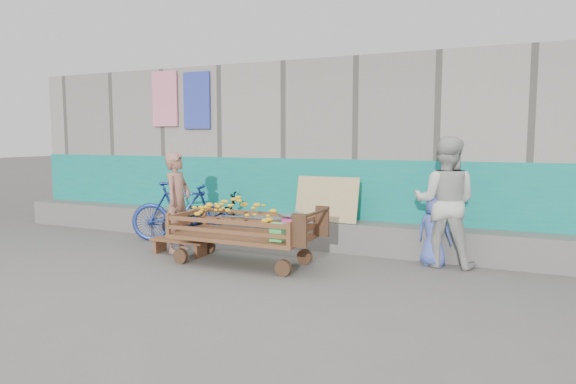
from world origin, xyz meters
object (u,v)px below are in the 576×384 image
at_px(bicycle_blue, 181,212).
at_px(child, 434,231).
at_px(woman, 445,202).
at_px(banana_cart, 240,221).
at_px(bench, 180,243).
at_px(bicycle_dark, 209,217).
at_px(vendor_man, 177,202).

bearing_deg(bicycle_blue, child, -111.47).
bearing_deg(woman, banana_cart, 20.05).
height_order(banana_cart, woman, woman).
relative_size(bench, child, 0.97).
bearing_deg(bicycle_dark, woman, -113.70).
xyz_separation_m(child, bicycle_dark, (-3.71, 0.13, -0.07)).
distance_m(banana_cart, child, 2.65).
bearing_deg(child, woman, -140.62).
relative_size(bench, woman, 0.53).
distance_m(bench, vendor_man, 0.63).
xyz_separation_m(bench, bicycle_dark, (-0.16, 1.01, 0.24)).
bearing_deg(vendor_man, bench, -145.49).
bearing_deg(woman, bicycle_dark, -3.23).
xyz_separation_m(child, bicycle_blue, (-4.13, -0.07, 0.02)).
xyz_separation_m(vendor_man, bicycle_dark, (0.00, 0.84, -0.35)).
bearing_deg(bicycle_dark, child, -114.64).
bearing_deg(bench, woman, 14.41).
bearing_deg(bicycle_blue, vendor_man, -169.37).
height_order(banana_cart, child, child).
distance_m(woman, bicycle_blue, 4.27).
xyz_separation_m(banana_cart, bicycle_blue, (-1.68, 0.92, -0.09)).
bearing_deg(woman, vendor_man, 9.17).
bearing_deg(child, bicycle_dark, 11.73).
relative_size(bench, bicycle_dark, 0.59).
bearing_deg(child, vendor_man, 24.56).
distance_m(bicycle_dark, bicycle_blue, 0.47).
xyz_separation_m(bench, child, (3.56, 0.89, 0.31)).
height_order(banana_cart, bicycle_blue, bicycle_blue).
relative_size(banana_cart, child, 2.15).
height_order(banana_cart, bench, banana_cart).
relative_size(banana_cart, woman, 1.18).
xyz_separation_m(banana_cart, child, (2.45, 1.00, -0.12)).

